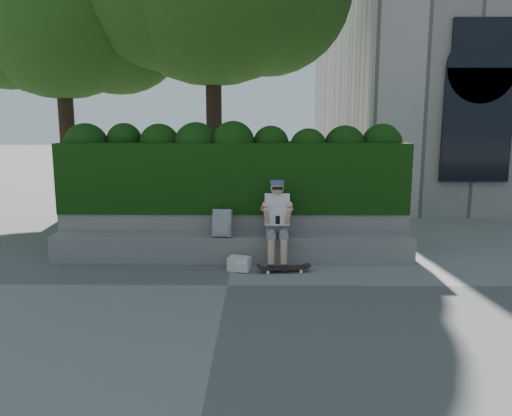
{
  "coord_description": "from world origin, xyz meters",
  "views": [
    {
      "loc": [
        0.48,
        -6.84,
        2.34
      ],
      "look_at": [
        0.4,
        1.0,
        0.95
      ],
      "focal_mm": 35.0,
      "sensor_mm": 36.0,
      "label": 1
    }
  ],
  "objects_px": {
    "skateboard": "(284,268)",
    "backpack_ground": "(239,264)",
    "backpack_plaid": "(222,223)",
    "person": "(277,219)"
  },
  "relations": [
    {
      "from": "person",
      "to": "backpack_plaid",
      "type": "height_order",
      "value": "person"
    },
    {
      "from": "person",
      "to": "skateboard",
      "type": "distance_m",
      "value": 0.82
    },
    {
      "from": "skateboard",
      "to": "backpack_ground",
      "type": "relative_size",
      "value": 2.28
    },
    {
      "from": "skateboard",
      "to": "backpack_ground",
      "type": "distance_m",
      "value": 0.7
    },
    {
      "from": "backpack_plaid",
      "to": "backpack_ground",
      "type": "height_order",
      "value": "backpack_plaid"
    },
    {
      "from": "backpack_plaid",
      "to": "backpack_ground",
      "type": "xyz_separation_m",
      "value": [
        0.29,
        -0.42,
        -0.57
      ]
    },
    {
      "from": "person",
      "to": "backpack_ground",
      "type": "distance_m",
      "value": 0.94
    },
    {
      "from": "skateboard",
      "to": "backpack_plaid",
      "type": "height_order",
      "value": "backpack_plaid"
    },
    {
      "from": "skateboard",
      "to": "backpack_plaid",
      "type": "distance_m",
      "value": 1.27
    },
    {
      "from": "skateboard",
      "to": "backpack_ground",
      "type": "xyz_separation_m",
      "value": [
        -0.69,
        0.09,
        0.04
      ]
    }
  ]
}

